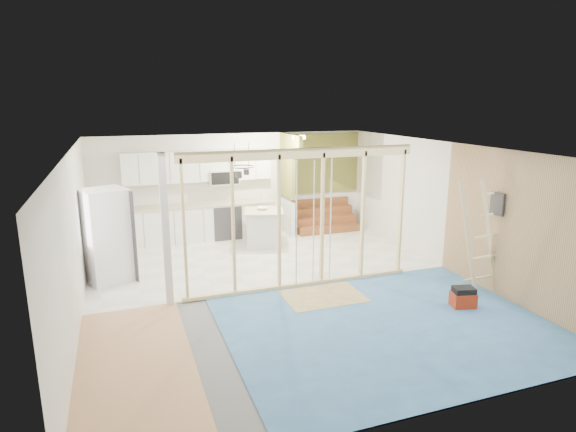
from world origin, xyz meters
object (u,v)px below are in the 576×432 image
object	(u,v)px
island	(264,228)
toolbox	(463,298)
fridge	(107,236)
ladder	(482,237)

from	to	relation	value
island	toolbox	size ratio (longest dim) A/B	2.54
fridge	ladder	distance (m)	6.90
island	ladder	distance (m)	4.96
island	ladder	size ratio (longest dim) A/B	0.54
island	fridge	bearing A→B (deg)	-145.40
fridge	island	distance (m)	3.69
toolbox	fridge	bearing A→B (deg)	163.41
toolbox	ladder	distance (m)	1.18
fridge	ladder	world-z (taller)	ladder
fridge	ladder	size ratio (longest dim) A/B	0.88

